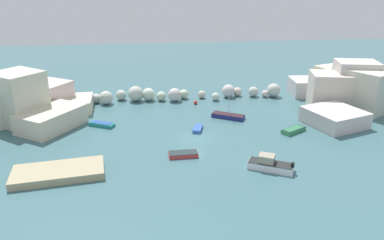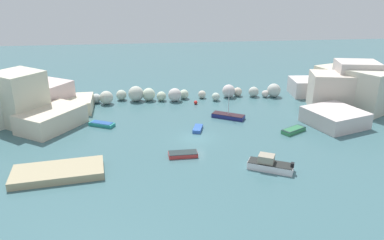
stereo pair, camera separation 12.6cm
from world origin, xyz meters
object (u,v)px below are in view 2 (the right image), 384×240
Objects in this scene: moored_boat_2 at (198,129)px; channel_buoy at (196,102)px; moored_boat_6 at (309,116)px; moored_boat_5 at (270,165)px; moored_boat_4 at (294,130)px; moored_boat_1 at (228,116)px; stone_dock at (58,172)px; moored_boat_3 at (102,124)px; moored_boat_0 at (183,154)px.

channel_buoy is at bearing -169.34° from moored_boat_2.
moored_boat_5 is at bearing 143.14° from moored_boat_6.
moored_boat_5 is (-6.84, -10.33, 0.33)m from moored_boat_4.
moored_boat_1 reaches higher than moored_boat_2.
stone_dock reaches higher than moored_boat_2.
moored_boat_6 is at bearing 116.16° from moored_boat_2.
moored_boat_1 is 1.29× the size of moored_boat_4.
moored_boat_4 is at bearing 15.39° from moored_boat_3.
moored_boat_2 is 1.06× the size of moored_boat_6.
moored_boat_0 is at bearing 12.55° from stone_dock.
moored_boat_6 is at bearing 26.55° from moored_boat_3.
moored_boat_5 is at bearing -154.27° from moored_boat_4.
stone_dock is 29.38m from channel_buoy.
channel_buoy reaches higher than moored_boat_2.
moored_boat_4 is at bearing -95.48° from moored_boat_5.
moored_boat_5 is (20.37, -16.01, 0.36)m from moored_boat_3.
moored_boat_2 is at bearing 33.22° from stone_dock.
moored_boat_4 is at bearing 96.86° from moored_boat_2.
moored_boat_3 is (-19.22, -1.03, -0.07)m from moored_boat_1.
stone_dock is at bearing -75.40° from moored_boat_3.
moored_boat_5 is at bearing -77.75° from channel_buoy.
moored_boat_3 reaches higher than moored_boat_6.
moored_boat_0 is at bearing -19.13° from moored_boat_3.
moored_boat_2 is at bearing 98.97° from moored_boat_6.
moored_boat_2 is at bearing -95.98° from channel_buoy.
stone_dock is at bearing 11.16° from moored_boat_0.
channel_buoy is at bearing 61.91° from moored_boat_6.
moored_boat_5 is at bearing -10.99° from moored_boat_3.
channel_buoy is 25.00m from moored_boat_5.
stone_dock is 15.29× the size of channel_buoy.
moored_boat_6 is at bearing 24.96° from moored_boat_1.
moored_boat_3 reaches higher than moored_boat_2.
moored_boat_5 reaches higher than moored_boat_6.
moored_boat_0 is 14.96m from moored_boat_1.
channel_buoy is 0.23× the size of moored_boat_6.
moored_boat_5 is at bearing 43.99° from moored_boat_2.
moored_boat_3 is (-15.07, -8.41, -0.04)m from channel_buoy.
stone_dock is 31.73m from moored_boat_4.
moored_boat_5 is (5.30, -24.42, 0.32)m from channel_buoy.
moored_boat_0 is at bearing -92.57° from moored_boat_1.
channel_buoy is 8.47m from moored_boat_1.
moored_boat_4 is 12.40m from moored_boat_5.
moored_boat_6 is at bearing -98.26° from moored_boat_5.
channel_buoy reaches higher than moored_boat_0.
moored_boat_1 is 6.96m from moored_boat_2.
moored_boat_2 is 14.23m from moored_boat_5.
moored_boat_2 is (-1.23, -11.79, -0.07)m from channel_buoy.
moored_boat_3 is at bearing 77.42° from stone_dock.
stone_dock is 2.46× the size of moored_boat_4.
moored_boat_3 is at bearing -10.13° from moored_boat_5.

